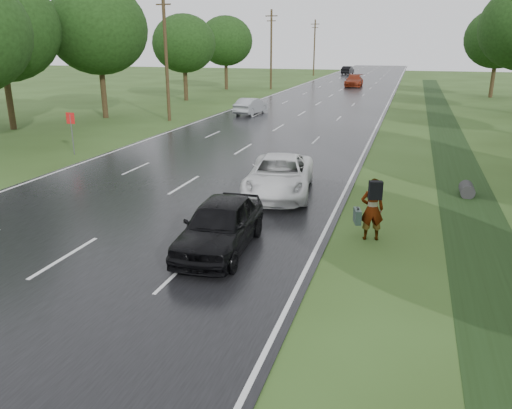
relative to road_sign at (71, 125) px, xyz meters
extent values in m
plane|color=#2D4418|center=(8.50, -12.00, -1.64)|extent=(220.00, 220.00, 0.00)
cube|color=black|center=(8.50, 33.00, -1.62)|extent=(14.00, 180.00, 0.04)
cube|color=silver|center=(15.25, 33.00, -1.60)|extent=(0.12, 180.00, 0.01)
cube|color=silver|center=(1.75, 33.00, -1.60)|extent=(0.12, 180.00, 0.01)
cube|color=silver|center=(8.50, 33.00, -1.60)|extent=(0.12, 180.00, 0.01)
cube|color=black|center=(20.00, 8.00, -1.64)|extent=(2.20, 120.00, 0.01)
cylinder|color=#2D2D2D|center=(20.00, -2.00, -1.39)|extent=(0.56, 1.00, 0.56)
cylinder|color=slate|center=(0.00, 0.00, -0.54)|extent=(0.06, 0.06, 2.20)
cube|color=red|center=(0.00, 0.00, 0.36)|extent=(0.50, 0.04, 0.60)
cylinder|color=#382916|center=(-0.70, 13.00, 3.36)|extent=(0.26, 0.26, 10.00)
cube|color=#382916|center=(-0.70, 13.00, 6.96)|extent=(1.20, 0.10, 0.10)
cylinder|color=#382916|center=(-0.70, 43.00, 3.36)|extent=(0.26, 0.26, 10.00)
cube|color=#382916|center=(-0.70, 43.00, 7.56)|extent=(1.60, 0.12, 0.12)
cube|color=#382916|center=(-0.70, 43.00, 6.96)|extent=(1.20, 0.10, 0.10)
cylinder|color=#382916|center=(-0.70, 73.00, 3.36)|extent=(0.26, 0.26, 10.00)
cube|color=#382916|center=(-0.70, 73.00, 7.56)|extent=(1.60, 0.12, 0.12)
cube|color=#382916|center=(-0.70, 73.00, 6.96)|extent=(1.20, 0.10, 0.10)
cylinder|color=#382916|center=(26.00, 40.00, 0.20)|extent=(0.44, 0.44, 3.68)
ellipsoid|color=black|center=(26.00, 40.00, 4.74)|extent=(7.20, 7.20, 6.48)
cylinder|color=#382916|center=(-6.50, 13.00, 0.36)|extent=(0.44, 0.44, 4.00)
ellipsoid|color=black|center=(-6.50, 13.00, 5.28)|extent=(7.80, 7.80, 7.02)
cylinder|color=#382916|center=(-5.70, 27.00, 0.04)|extent=(0.44, 0.44, 3.36)
ellipsoid|color=black|center=(-5.70, 27.00, 4.19)|extent=(6.60, 6.60, 5.94)
cylinder|color=#382916|center=(-9.50, 6.00, 0.28)|extent=(0.44, 0.44, 3.84)
cylinder|color=#382916|center=(-6.30, 41.00, 0.12)|extent=(0.44, 0.44, 3.52)
ellipsoid|color=black|center=(-6.30, 41.00, 4.50)|extent=(7.00, 7.00, 6.30)
imported|color=#A5998C|center=(16.70, -7.92, -0.66)|extent=(0.82, 0.64, 1.97)
cube|color=black|center=(16.77, -8.20, 0.04)|extent=(0.44, 0.33, 0.55)
cube|color=#30463C|center=(16.27, -7.92, -0.92)|extent=(0.32, 0.58, 0.45)
cube|color=black|center=(16.27, -7.92, -0.66)|extent=(0.10, 0.19, 0.04)
imported|color=white|center=(12.75, -4.06, -0.85)|extent=(3.25, 5.72, 1.51)
imported|color=black|center=(12.55, -10.15, -0.83)|extent=(2.06, 4.62, 1.54)
imported|color=#9B9FA4|center=(4.41, 18.31, -0.91)|extent=(2.00, 4.33, 1.38)
imported|color=maroon|center=(9.50, 49.93, -0.79)|extent=(2.38, 5.64, 1.63)
imported|color=black|center=(4.90, 79.21, -0.82)|extent=(2.08, 4.86, 1.56)
camera|label=1|loc=(17.58, -22.88, 4.21)|focal=35.00mm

